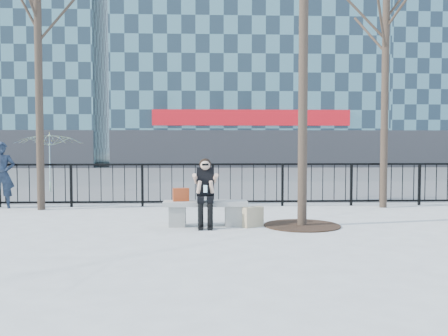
{
  "coord_description": "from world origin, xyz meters",
  "views": [
    {
      "loc": [
        -0.02,
        -9.76,
        1.65
      ],
      "look_at": [
        0.4,
        0.8,
        1.1
      ],
      "focal_mm": 40.0,
      "sensor_mm": 36.0,
      "label": 1
    }
  ],
  "objects": [
    {
      "name": "bench_main",
      "position": [
        0.0,
        0.0,
        0.3
      ],
      "size": [
        1.65,
        0.46,
        0.49
      ],
      "color": "slate",
      "rests_on": "ground"
    },
    {
      "name": "tree_left",
      "position": [
        -4.0,
        2.5,
        4.86
      ],
      "size": [
        2.8,
        2.8,
        6.5
      ],
      "color": "black",
      "rests_on": "ground"
    },
    {
      "name": "ground",
      "position": [
        0.0,
        0.0,
        0.0
      ],
      "size": [
        120.0,
        120.0,
        0.0
      ],
      "primitive_type": "plane",
      "color": "#A0A09A",
      "rests_on": "ground"
    },
    {
      "name": "shopping_bag",
      "position": [
        0.93,
        -0.16,
        0.2
      ],
      "size": [
        0.43,
        0.35,
        0.39
      ],
      "primitive_type": "cube",
      "rotation": [
        0.0,
        0.0,
        0.55
      ],
      "color": "#C0B588",
      "rests_on": "ground"
    },
    {
      "name": "handbag",
      "position": [
        -0.48,
        0.02,
        0.62
      ],
      "size": [
        0.33,
        0.19,
        0.26
      ],
      "primitive_type": "cube",
      "rotation": [
        0.0,
        0.0,
        0.16
      ],
      "color": "#A83714",
      "rests_on": "bench_main"
    },
    {
      "name": "vendor_umbrella",
      "position": [
        -5.14,
        6.93,
        0.99
      ],
      "size": [
        2.6,
        2.63,
        1.99
      ],
      "primitive_type": "imported",
      "rotation": [
        0.0,
        0.0,
        0.22
      ],
      "color": "yellow",
      "rests_on": "ground"
    },
    {
      "name": "railing",
      "position": [
        0.0,
        3.0,
        0.55
      ],
      "size": [
        14.0,
        0.06,
        1.1
      ],
      "color": "black",
      "rests_on": "ground"
    },
    {
      "name": "seated_woman",
      "position": [
        0.0,
        -0.16,
        0.67
      ],
      "size": [
        0.5,
        0.64,
        1.34
      ],
      "color": "black",
      "rests_on": "ground"
    },
    {
      "name": "street_surface",
      "position": [
        0.0,
        15.0,
        0.0
      ],
      "size": [
        60.0,
        23.0,
        0.01
      ],
      "primitive_type": "cube",
      "color": "#474747",
      "rests_on": "ground"
    },
    {
      "name": "tree_grate",
      "position": [
        1.9,
        -0.1,
        0.01
      ],
      "size": [
        1.5,
        1.5,
        0.02
      ],
      "primitive_type": "cylinder",
      "color": "black",
      "rests_on": "ground"
    },
    {
      "name": "standing_man",
      "position": [
        -5.05,
        2.8,
        0.83
      ],
      "size": [
        0.71,
        0.59,
        1.66
      ],
      "primitive_type": "imported",
      "rotation": [
        0.0,
        0.0,
        0.37
      ],
      "color": "black",
      "rests_on": "ground"
    }
  ]
}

